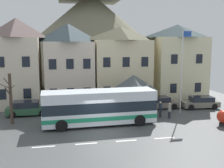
% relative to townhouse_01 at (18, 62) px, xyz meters
% --- Properties ---
extents(ground_plane, '(40.00, 60.00, 0.07)m').
position_rel_townhouse_01_xyz_m(ground_plane, '(7.84, -12.29, -5.06)').
color(ground_plane, '#4A4D4D').
extents(townhouse_01, '(5.08, 6.65, 10.07)m').
position_rel_townhouse_01_xyz_m(townhouse_01, '(0.00, 0.00, 0.00)').
color(townhouse_01, beige).
rests_on(townhouse_01, ground_plane).
extents(townhouse_02, '(5.53, 6.85, 9.55)m').
position_rel_townhouse_01_xyz_m(townhouse_02, '(5.85, 0.10, -0.26)').
color(townhouse_02, beige).
rests_on(townhouse_02, ground_plane).
extents(townhouse_03, '(6.66, 5.80, 9.19)m').
position_rel_townhouse_01_xyz_m(townhouse_03, '(12.15, -0.43, -0.44)').
color(townhouse_03, beige).
rests_on(townhouse_03, ground_plane).
extents(townhouse_04, '(6.39, 5.55, 9.55)m').
position_rel_townhouse_01_xyz_m(townhouse_04, '(19.58, -0.55, -0.26)').
color(townhouse_04, beige).
rests_on(townhouse_04, ground_plane).
extents(hilltop_castle, '(40.03, 40.03, 25.51)m').
position_rel_townhouse_01_xyz_m(hilltop_castle, '(10.92, 19.26, 3.65)').
color(hilltop_castle, '#716E56').
rests_on(hilltop_castle, ground_plane).
extents(transit_bus, '(10.04, 2.99, 3.07)m').
position_rel_townhouse_01_xyz_m(transit_bus, '(8.00, -9.92, -3.48)').
color(transit_bus, white).
rests_on(transit_bus, ground_plane).
extents(bus_shelter, '(3.60, 3.60, 3.95)m').
position_rel_townhouse_01_xyz_m(bus_shelter, '(12.18, -6.30, -1.88)').
color(bus_shelter, '#473D33').
rests_on(bus_shelter, ground_plane).
extents(parked_car_00, '(4.49, 1.98, 1.29)m').
position_rel_townhouse_01_xyz_m(parked_car_00, '(15.40, -5.10, -4.40)').
color(parked_car_00, slate).
rests_on(parked_car_00, ground_plane).
extents(parked_car_01, '(4.21, 1.90, 1.43)m').
position_rel_townhouse_01_xyz_m(parked_car_01, '(1.42, -5.26, -4.34)').
color(parked_car_01, '#2C593B').
rests_on(parked_car_01, ground_plane).
extents(parked_car_03, '(4.21, 2.15, 1.31)m').
position_rel_townhouse_01_xyz_m(parked_car_03, '(20.06, -5.95, -4.39)').
color(parked_car_03, slate).
rests_on(parked_car_03, ground_plane).
extents(pedestrian_00, '(0.34, 0.34, 1.60)m').
position_rel_townhouse_01_xyz_m(pedestrian_00, '(14.23, -8.72, -4.07)').
color(pedestrian_00, '#2D2D38').
rests_on(pedestrian_00, ground_plane).
extents(pedestrian_01, '(0.32, 0.39, 1.51)m').
position_rel_townhouse_01_xyz_m(pedestrian_01, '(14.96, -9.26, -4.25)').
color(pedestrian_01, '#2D2D38').
rests_on(pedestrian_01, ground_plane).
extents(pedestrian_02, '(0.35, 0.35, 1.58)m').
position_rel_townhouse_01_xyz_m(pedestrian_02, '(11.66, -8.30, -4.09)').
color(pedestrian_02, '#38332D').
rests_on(pedestrian_02, ground_plane).
extents(public_bench, '(1.69, 0.48, 0.87)m').
position_rel_townhouse_01_xyz_m(public_bench, '(9.82, -4.38, -4.56)').
color(public_bench, '#33473D').
rests_on(public_bench, ground_plane).
extents(flagpole, '(0.95, 0.10, 8.46)m').
position_rel_townhouse_01_xyz_m(flagpole, '(16.85, -7.78, -0.22)').
color(flagpole, silver).
rests_on(flagpole, ground_plane).
extents(harbour_buoy, '(1.15, 1.15, 1.40)m').
position_rel_townhouse_01_xyz_m(harbour_buoy, '(18.63, -12.48, -4.26)').
color(harbour_buoy, black).
rests_on(harbour_buoy, ground_plane).
extents(bare_tree_00, '(1.51, 1.03, 4.58)m').
position_rel_townhouse_01_xyz_m(bare_tree_00, '(0.32, -8.19, -2.63)').
color(bare_tree_00, '#47382D').
rests_on(bare_tree_00, ground_plane).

